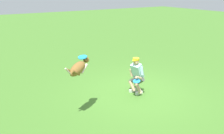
{
  "coord_description": "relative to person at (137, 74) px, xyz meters",
  "views": [
    {
      "loc": [
        4.44,
        5.44,
        3.44
      ],
      "look_at": [
        1.14,
        0.06,
        1.21
      ],
      "focal_mm": 35.42,
      "sensor_mm": 36.0,
      "label": 1
    }
  ],
  "objects": [
    {
      "name": "ground_plane",
      "position": [
        -0.06,
        0.1,
        -0.7
      ],
      "size": [
        60.0,
        60.0,
        0.0
      ],
      "primitive_type": "plane",
      "color": "#437629"
    },
    {
      "name": "frisbee_flying",
      "position": [
        2.05,
        0.19,
        0.99
      ],
      "size": [
        0.34,
        0.34,
        0.07
      ],
      "primitive_type": "cylinder",
      "rotation": [
        0.18,
        0.02,
        2.06
      ],
      "color": "#2295DC"
    },
    {
      "name": "frisbee_held",
      "position": [
        0.23,
        0.31,
        -0.09
      ],
      "size": [
        0.3,
        0.3,
        0.08
      ],
      "primitive_type": "cylinder",
      "rotation": [
        -0.1,
        0.13,
        6.01
      ],
      "color": "#2589DB",
      "rests_on": "person"
    },
    {
      "name": "person",
      "position": [
        0.0,
        0.0,
        0.0
      ],
      "size": [
        0.55,
        0.67,
        1.29
      ],
      "rotation": [
        0.0,
        0.0,
        0.26
      ],
      "color": "silver",
      "rests_on": "ground_plane"
    },
    {
      "name": "dog",
      "position": [
        2.24,
        0.33,
        0.76
      ],
      "size": [
        0.92,
        0.58,
        0.48
      ],
      "rotation": [
        0.0,
        0.0,
        3.64
      ],
      "color": "olive"
    }
  ]
}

